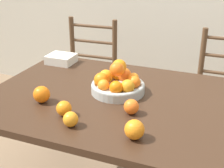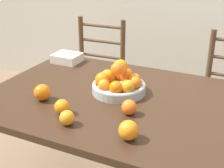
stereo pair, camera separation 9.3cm
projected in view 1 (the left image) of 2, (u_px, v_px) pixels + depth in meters
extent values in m
cube|color=#382316|center=(127.00, 102.00, 1.60)|extent=(1.47, 0.96, 0.03)
cylinder|color=#382316|center=(61.00, 108.00, 2.31)|extent=(0.07, 0.07, 0.70)
cylinder|color=#B2B7B2|center=(118.00, 89.00, 1.66)|extent=(0.28, 0.28, 0.04)
torus|color=#B2B7B2|center=(118.00, 85.00, 1.65)|extent=(0.28, 0.28, 0.02)
sphere|color=orange|center=(134.00, 82.00, 1.62)|extent=(0.07, 0.07, 0.07)
sphere|color=orange|center=(133.00, 79.00, 1.67)|extent=(0.06, 0.06, 0.06)
sphere|color=orange|center=(124.00, 75.00, 1.71)|extent=(0.08, 0.08, 0.08)
sphere|color=orange|center=(117.00, 75.00, 1.72)|extent=(0.06, 0.06, 0.06)
sphere|color=orange|center=(106.00, 77.00, 1.70)|extent=(0.08, 0.08, 0.08)
sphere|color=orange|center=(101.00, 80.00, 1.65)|extent=(0.08, 0.08, 0.08)
sphere|color=orange|center=(104.00, 85.00, 1.60)|extent=(0.06, 0.06, 0.06)
sphere|color=orange|center=(116.00, 88.00, 1.56)|extent=(0.07, 0.07, 0.07)
sphere|color=orange|center=(128.00, 86.00, 1.57)|extent=(0.07, 0.07, 0.07)
sphere|color=orange|center=(118.00, 69.00, 1.61)|extent=(0.07, 0.07, 0.07)
sphere|color=orange|center=(119.00, 66.00, 1.64)|extent=(0.08, 0.08, 0.08)
sphere|color=orange|center=(117.00, 69.00, 1.61)|extent=(0.07, 0.07, 0.07)
sphere|color=orange|center=(134.00, 130.00, 1.25)|extent=(0.08, 0.08, 0.08)
sphere|color=orange|center=(131.00, 107.00, 1.44)|extent=(0.07, 0.07, 0.07)
sphere|color=orange|center=(71.00, 119.00, 1.34)|extent=(0.07, 0.07, 0.07)
sphere|color=orange|center=(64.00, 108.00, 1.42)|extent=(0.07, 0.07, 0.07)
sphere|color=orange|center=(42.00, 94.00, 1.54)|extent=(0.08, 0.08, 0.08)
cylinder|color=#513823|center=(56.00, 111.00, 2.52)|extent=(0.04, 0.04, 0.46)
cylinder|color=#513823|center=(100.00, 118.00, 2.41)|extent=(0.04, 0.04, 0.46)
cylinder|color=#513823|center=(74.00, 69.00, 2.74)|extent=(0.04, 0.04, 0.92)
cylinder|color=#513823|center=(115.00, 74.00, 2.63)|extent=(0.04, 0.04, 0.92)
cube|color=#513823|center=(85.00, 77.00, 2.52)|extent=(0.44, 0.42, 0.04)
cylinder|color=#513823|center=(93.00, 57.00, 2.63)|extent=(0.38, 0.04, 0.02)
cylinder|color=#513823|center=(93.00, 42.00, 2.58)|extent=(0.38, 0.04, 0.02)
cylinder|color=#513823|center=(93.00, 26.00, 2.52)|extent=(0.38, 0.04, 0.02)
cylinder|color=#513823|center=(188.00, 137.00, 2.17)|extent=(0.04, 0.04, 0.46)
cylinder|color=#513823|center=(198.00, 87.00, 2.38)|extent=(0.04, 0.04, 0.92)
cube|color=#513823|center=(224.00, 99.00, 2.16)|extent=(0.42, 0.40, 0.04)
cube|color=silver|center=(61.00, 59.00, 2.08)|extent=(0.17, 0.15, 0.06)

